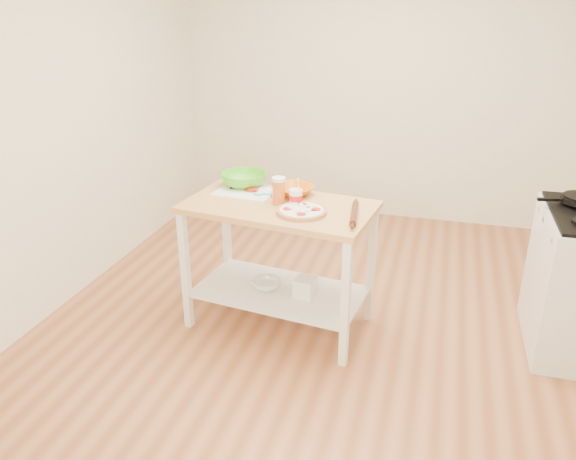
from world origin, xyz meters
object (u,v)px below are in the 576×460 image
Objects in this scene: green_bowl at (244,180)px; beer_pint at (279,190)px; shelf_bin at (305,287)px; prep_island at (279,239)px; spatula at (264,195)px; pizza at (302,211)px; yogurt_tub at (296,197)px; rolling_pin at (354,213)px; cutting_board at (246,191)px; shelf_glass_bowl at (266,284)px; knife at (244,187)px; orange_bowl at (293,190)px.

beer_pint reaches higher than green_bowl.
shelf_bin is (0.53, -0.31, -0.62)m from green_bowl.
prep_island is 8.45× the size of spatula.
green_bowl is at bearing 142.94° from pizza.
yogurt_tub is 0.41m from rolling_pin.
spatula is 0.43× the size of rolling_pin.
yogurt_tub is at bearing -0.52° from beer_pint.
spatula is at bearing 145.05° from pizza.
spatula is 0.49× the size of green_bowl.
cutting_board is (-0.47, 0.28, -0.01)m from pizza.
rolling_pin is 1.76× the size of shelf_glass_bowl.
prep_island is 5.14× the size of knife.
prep_island is at bearing -102.59° from orange_bowl.
yogurt_tub is at bearing 166.31° from rolling_pin.
beer_pint is at bearing 8.47° from shelf_glass_bowl.
cutting_board is at bearing -173.19° from orange_bowl.
cutting_board is 0.16m from spatula.
shelf_glass_bowl is (0.04, -0.11, -0.62)m from spatula.
yogurt_tub is 1.42× the size of shelf_bin.
cutting_board is 2.07× the size of shelf_glass_bowl.
cutting_board is 0.83m from rolling_pin.
green_bowl is at bearing 156.90° from rolling_pin.
green_bowl reaches higher than cutting_board.
green_bowl is (-0.34, 0.28, 0.30)m from prep_island.
spatula is 0.61× the size of knife.
orange_bowl reaches higher than shelf_bin.
orange_bowl is 0.75× the size of rolling_pin.
beer_pint is 0.53m from rolling_pin.
shelf_bin is at bearing -30.17° from green_bowl.
rolling_pin is at bearing -10.23° from spatula.
rolling_pin is at bearing -12.67° from cutting_board.
yogurt_tub reaches higher than rolling_pin.
prep_island is at bearing 170.88° from rolling_pin.
yogurt_tub is (0.40, -0.14, 0.05)m from cutting_board.
yogurt_tub reaches higher than shelf_bin.
shelf_bin is at bearing -16.48° from spatula.
beer_pint is (0.32, -0.20, 0.07)m from knife.
knife reaches higher than prep_island.
spatula is 0.69m from shelf_bin.
green_bowl is at bearing 167.96° from orange_bowl.
orange_bowl is at bearing 77.41° from prep_island.
beer_pint is 0.70m from shelf_glass_bowl.
spatula is at bearing 145.20° from beer_pint.
shelf_glass_bowl is (-0.61, 0.09, -0.63)m from rolling_pin.
shelf_bin is at bearing 170.45° from rolling_pin.
shelf_glass_bowl is at bearing -176.53° from yogurt_tub.
yogurt_tub is (0.12, -0.00, -0.04)m from beer_pint.
orange_bowl is 0.68m from shelf_glass_bowl.
knife is 0.71× the size of rolling_pin.
orange_bowl is 1.51× the size of beer_pint.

